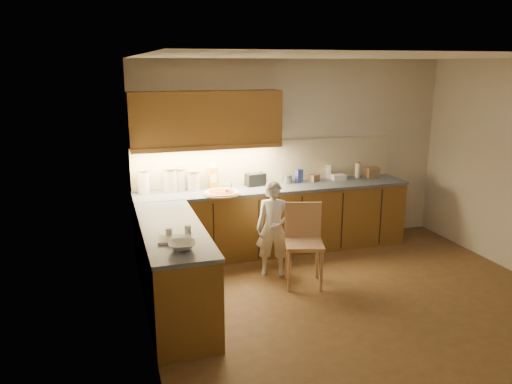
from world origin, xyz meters
TOP-DOWN VIEW (x-y plane):
  - room at (0.00, 0.00)m, footprint 4.54×4.50m
  - l_counter at (-0.92, 1.25)m, footprint 3.77×2.62m
  - backsplash at (-0.38, 1.99)m, footprint 3.75×0.02m
  - upper_cabinets at (-1.27, 1.82)m, footprint 1.95×0.36m
  - pizza_on_board at (-1.16, 1.51)m, footprint 0.48×0.48m
  - child at (-0.65, 0.96)m, footprint 0.50×0.41m
  - wooden_chair at (-0.39, 0.63)m, footprint 0.53×0.53m
  - mixing_bowl at (-1.95, -0.26)m, footprint 0.29×0.29m
  - canister_a at (-2.10, 1.85)m, footprint 0.15×0.15m
  - canister_b at (-1.76, 1.85)m, footprint 0.18×0.18m
  - canister_c at (-1.63, 1.89)m, footprint 0.16×0.16m
  - canister_d at (-1.46, 1.83)m, footprint 0.16×0.16m
  - oil_jug at (-1.19, 1.87)m, footprint 0.13×0.11m
  - toaster at (-0.61, 1.84)m, footprint 0.28×0.19m
  - steel_pot at (-0.15, 1.85)m, footprint 0.16×0.16m
  - blue_box at (0.03, 1.84)m, footprint 0.11×0.09m
  - card_box_a at (0.27, 1.84)m, footprint 0.16×0.14m
  - white_bottle at (0.52, 1.91)m, footprint 0.08×0.08m
  - flat_pack at (0.63, 1.82)m, footprint 0.20×0.14m
  - tall_jar at (0.93, 1.83)m, footprint 0.08×0.08m
  - card_box_b at (1.17, 1.83)m, footprint 0.19×0.15m
  - dough_cloth at (-1.99, -0.02)m, footprint 0.33×0.28m
  - spice_jar_a at (-2.02, 0.09)m, footprint 0.08×0.08m
  - spice_jar_b at (-1.83, 0.13)m, footprint 0.08×0.08m

SIDE VIEW (x-z plane):
  - l_counter at x=-0.92m, z-range 0.00..0.92m
  - wooden_chair at x=-0.39m, z-range 0.08..1.03m
  - child at x=-0.65m, z-range 0.00..1.18m
  - dough_cloth at x=-1.99m, z-range 0.92..0.94m
  - pizza_on_board at x=-1.16m, z-range 0.85..1.04m
  - mixing_bowl at x=-1.95m, z-range 0.92..0.98m
  - flat_pack at x=0.63m, z-range 0.92..1.00m
  - spice_jar_b at x=-1.83m, z-range 0.92..1.01m
  - spice_jar_a at x=-2.02m, z-range 0.92..1.01m
  - card_box_a at x=0.27m, z-range 0.92..1.02m
  - steel_pot at x=-0.15m, z-range 0.92..1.04m
  - card_box_b at x=1.17m, z-range 0.92..1.07m
  - toaster at x=-0.61m, z-range 0.92..1.09m
  - blue_box at x=0.03m, z-range 0.92..1.11m
  - white_bottle at x=0.52m, z-range 0.92..1.12m
  - tall_jar at x=0.93m, z-range 0.92..1.16m
  - canister_d at x=-1.46m, z-range 0.92..1.18m
  - canister_c at x=-1.63m, z-range 0.92..1.22m
  - oil_jug at x=-1.19m, z-range 0.91..1.24m
  - canister_a at x=-2.10m, z-range 0.92..1.23m
  - canister_b at x=-1.76m, z-range 0.92..1.23m
  - backsplash at x=-0.38m, z-range 0.92..1.50m
  - room at x=0.00m, z-range 0.37..2.99m
  - upper_cabinets at x=-1.27m, z-range 1.48..2.21m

